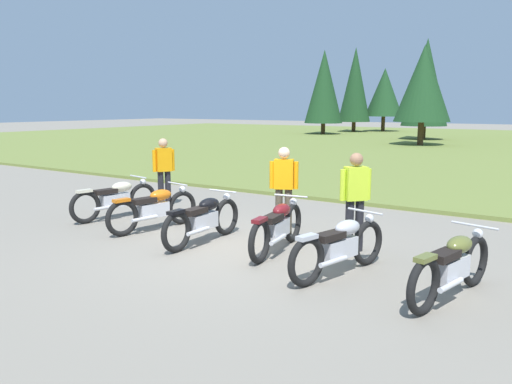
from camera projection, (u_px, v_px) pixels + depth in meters
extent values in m
plane|color=gray|center=(237.00, 248.00, 8.63)|extent=(140.00, 140.00, 0.00)
cube|color=olive|center=(490.00, 146.00, 30.60)|extent=(80.00, 44.00, 0.10)
cylinder|color=#47331E|center=(323.00, 129.00, 42.72)|extent=(0.36, 0.36, 1.04)
cone|color=#193D1E|center=(324.00, 87.00, 42.11)|extent=(3.23, 3.23, 6.09)
cylinder|color=#47331E|center=(423.00, 133.00, 35.72)|extent=(0.36, 0.36, 1.07)
cone|color=#193D1E|center=(426.00, 82.00, 35.12)|extent=(3.19, 3.19, 6.07)
cylinder|color=#47331E|center=(383.00, 124.00, 47.60)|extent=(0.36, 0.36, 1.52)
cone|color=#193D1E|center=(384.00, 92.00, 47.09)|extent=(3.52, 3.52, 4.48)
cylinder|color=#47331E|center=(354.00, 127.00, 46.73)|extent=(0.36, 0.36, 1.03)
cone|color=#193D1E|center=(355.00, 85.00, 46.07)|extent=(2.94, 2.94, 6.78)
cylinder|color=#47331E|center=(420.00, 134.00, 30.40)|extent=(0.36, 0.36, 1.52)
cone|color=#193D1E|center=(423.00, 83.00, 29.89)|extent=(3.35, 3.35, 4.55)
torus|color=black|center=(143.00, 198.00, 11.38)|extent=(0.23, 0.71, 0.70)
torus|color=black|center=(85.00, 207.00, 10.39)|extent=(0.23, 0.71, 0.70)
cube|color=silver|center=(115.00, 200.00, 10.87)|extent=(0.32, 0.67, 0.28)
ellipsoid|color=beige|center=(122.00, 187.00, 10.95)|extent=(0.35, 0.52, 0.22)
cube|color=black|center=(105.00, 192.00, 10.68)|extent=(0.31, 0.51, 0.10)
cube|color=beige|center=(84.00, 191.00, 10.33)|extent=(0.20, 0.34, 0.06)
cylinder|color=silver|center=(138.00, 177.00, 11.22)|extent=(0.62, 0.15, 0.03)
sphere|color=silver|center=(143.00, 182.00, 11.32)|extent=(0.14, 0.14, 0.14)
cylinder|color=silver|center=(106.00, 208.00, 10.58)|extent=(0.17, 0.55, 0.07)
torus|color=black|center=(182.00, 207.00, 10.35)|extent=(0.23, 0.71, 0.70)
torus|color=black|center=(122.00, 218.00, 9.36)|extent=(0.23, 0.71, 0.70)
cube|color=silver|center=(154.00, 210.00, 9.85)|extent=(0.32, 0.67, 0.28)
ellipsoid|color=orange|center=(161.00, 195.00, 9.93)|extent=(0.35, 0.52, 0.22)
cube|color=black|center=(144.00, 201.00, 9.65)|extent=(0.31, 0.51, 0.10)
cube|color=orange|center=(121.00, 200.00, 9.30)|extent=(0.20, 0.34, 0.06)
cylinder|color=silver|center=(177.00, 184.00, 10.19)|extent=(0.61, 0.15, 0.03)
sphere|color=silver|center=(182.00, 189.00, 10.30)|extent=(0.14, 0.14, 0.14)
cylinder|color=silver|center=(145.00, 219.00, 9.56)|extent=(0.17, 0.55, 0.07)
torus|color=black|center=(226.00, 217.00, 9.49)|extent=(0.10, 0.70, 0.70)
torus|color=black|center=(176.00, 232.00, 8.33)|extent=(0.10, 0.70, 0.70)
cube|color=silver|center=(203.00, 221.00, 8.90)|extent=(0.20, 0.64, 0.28)
ellipsoid|color=black|center=(209.00, 204.00, 9.00)|extent=(0.26, 0.48, 0.22)
cube|color=black|center=(195.00, 211.00, 8.68)|extent=(0.22, 0.48, 0.10)
cube|color=black|center=(176.00, 212.00, 8.27)|extent=(0.14, 0.32, 0.06)
cylinder|color=silver|center=(223.00, 191.00, 9.32)|extent=(0.62, 0.03, 0.03)
sphere|color=silver|center=(227.00, 197.00, 9.44)|extent=(0.14, 0.14, 0.14)
cylinder|color=silver|center=(198.00, 231.00, 8.59)|extent=(0.07, 0.55, 0.07)
torus|color=black|center=(293.00, 223.00, 8.99)|extent=(0.20, 0.71, 0.70)
torus|color=black|center=(260.00, 241.00, 7.74)|extent=(0.20, 0.71, 0.70)
cube|color=silver|center=(277.00, 229.00, 8.36)|extent=(0.29, 0.66, 0.28)
ellipsoid|color=maroon|center=(282.00, 210.00, 8.47)|extent=(0.32, 0.51, 0.22)
cube|color=black|center=(272.00, 218.00, 8.12)|extent=(0.28, 0.51, 0.10)
cube|color=maroon|center=(260.00, 220.00, 7.68)|extent=(0.18, 0.34, 0.06)
cylinder|color=silver|center=(291.00, 196.00, 8.81)|extent=(0.62, 0.12, 0.03)
sphere|color=silver|center=(293.00, 202.00, 8.94)|extent=(0.14, 0.14, 0.14)
cylinder|color=silver|center=(278.00, 239.00, 8.05)|extent=(0.14, 0.55, 0.07)
torus|color=black|center=(368.00, 243.00, 7.66)|extent=(0.27, 0.70, 0.70)
torus|color=black|center=(307.00, 262.00, 6.73)|extent=(0.27, 0.70, 0.70)
cube|color=silver|center=(339.00, 248.00, 7.19)|extent=(0.35, 0.67, 0.28)
ellipsoid|color=#B7B7BC|center=(347.00, 227.00, 7.26)|extent=(0.37, 0.53, 0.22)
cube|color=black|center=(330.00, 236.00, 7.01)|extent=(0.33, 0.52, 0.10)
cube|color=#B7B7BC|center=(307.00, 237.00, 6.67)|extent=(0.21, 0.34, 0.06)
cylinder|color=silver|center=(365.00, 211.00, 7.51)|extent=(0.61, 0.18, 0.03)
sphere|color=silver|center=(369.00, 219.00, 7.61)|extent=(0.14, 0.14, 0.14)
cylinder|color=silver|center=(333.00, 261.00, 6.90)|extent=(0.20, 0.55, 0.07)
torus|color=black|center=(475.00, 261.00, 6.76)|extent=(0.26, 0.70, 0.70)
torus|color=black|center=(424.00, 286.00, 5.81)|extent=(0.26, 0.70, 0.70)
cube|color=silver|center=(451.00, 269.00, 6.28)|extent=(0.34, 0.67, 0.28)
ellipsoid|color=brown|center=(459.00, 245.00, 6.36)|extent=(0.36, 0.53, 0.22)
cube|color=black|center=(444.00, 256.00, 6.09)|extent=(0.32, 0.52, 0.10)
cube|color=brown|center=(425.00, 258.00, 5.76)|extent=(0.21, 0.34, 0.06)
cylinder|color=silver|center=(475.00, 226.00, 6.61)|extent=(0.61, 0.17, 0.03)
sphere|color=silver|center=(478.00, 233.00, 6.71)|extent=(0.14, 0.14, 0.14)
cylinder|color=silver|center=(451.00, 285.00, 5.99)|extent=(0.19, 0.55, 0.07)
cylinder|color=black|center=(349.00, 226.00, 8.36)|extent=(0.14, 0.14, 0.88)
cylinder|color=black|center=(359.00, 225.00, 8.41)|extent=(0.14, 0.14, 0.88)
cube|color=#C6E52D|center=(356.00, 183.00, 8.26)|extent=(0.41, 0.41, 0.56)
sphere|color=#9E7051|center=(356.00, 159.00, 8.19)|extent=(0.22, 0.22, 0.22)
cylinder|color=#C6E52D|center=(343.00, 185.00, 8.21)|extent=(0.09, 0.09, 0.52)
cylinder|color=#C6E52D|center=(368.00, 184.00, 8.32)|extent=(0.09, 0.09, 0.52)
cylinder|color=black|center=(168.00, 189.00, 12.15)|extent=(0.14, 0.14, 0.88)
cylinder|color=black|center=(161.00, 189.00, 12.06)|extent=(0.14, 0.14, 0.88)
cube|color=orange|center=(164.00, 160.00, 11.98)|extent=(0.36, 0.42, 0.56)
sphere|color=tan|center=(163.00, 143.00, 11.91)|extent=(0.22, 0.22, 0.22)
cylinder|color=orange|center=(173.00, 160.00, 12.09)|extent=(0.09, 0.09, 0.52)
cylinder|color=orange|center=(154.00, 161.00, 11.87)|extent=(0.09, 0.09, 0.52)
cylinder|color=#4C4233|center=(279.00, 211.00, 9.55)|extent=(0.14, 0.14, 0.88)
cylinder|color=#4C4233|center=(288.00, 212.00, 9.52)|extent=(0.14, 0.14, 0.88)
cube|color=orange|center=(284.00, 174.00, 9.41)|extent=(0.42, 0.35, 0.56)
sphere|color=beige|center=(284.00, 153.00, 9.34)|extent=(0.22, 0.22, 0.22)
cylinder|color=orange|center=(272.00, 175.00, 9.45)|extent=(0.09, 0.09, 0.52)
cylinder|color=orange|center=(296.00, 175.00, 9.38)|extent=(0.09, 0.09, 0.52)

